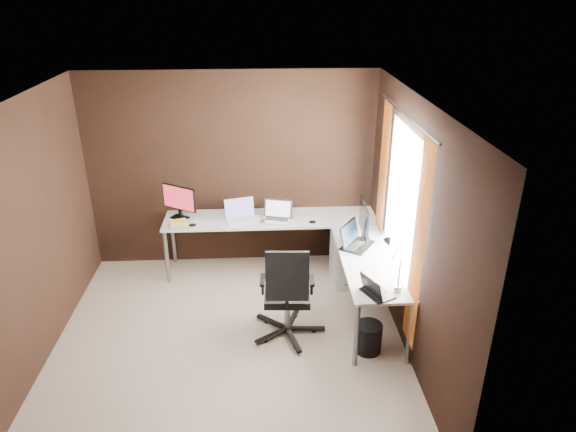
# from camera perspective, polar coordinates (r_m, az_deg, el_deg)

# --- Properties ---
(room) EXTENTS (3.60, 3.60, 2.50)m
(room) POSITION_cam_1_polar(r_m,az_deg,el_deg) (4.90, -3.16, -1.40)
(room) COLOR tan
(room) RESTS_ON ground
(desk) EXTENTS (2.65, 2.25, 0.73)m
(desk) POSITION_cam_1_polar(r_m,az_deg,el_deg) (6.06, 1.66, -2.36)
(desk) COLOR white
(desk) RESTS_ON ground
(drawer_pedestal) EXTENTS (0.42, 0.50, 0.60)m
(drawer_pedestal) POSITION_cam_1_polar(r_m,az_deg,el_deg) (6.40, 6.79, -4.78)
(drawer_pedestal) COLOR white
(drawer_pedestal) RESTS_ON ground
(monitor_left) EXTENTS (0.43, 0.28, 0.42)m
(monitor_left) POSITION_cam_1_polar(r_m,az_deg,el_deg) (6.47, -12.01, 1.75)
(monitor_left) COLOR black
(monitor_left) RESTS_ON desk
(monitor_right) EXTENTS (0.14, 0.56, 0.46)m
(monitor_right) POSITION_cam_1_polar(r_m,az_deg,el_deg) (5.78, 8.46, -0.58)
(monitor_right) COLOR black
(monitor_right) RESTS_ON desk
(laptop_white) EXTENTS (0.42, 0.35, 0.24)m
(laptop_white) POSITION_cam_1_polar(r_m,az_deg,el_deg) (6.40, -5.27, 0.12)
(laptop_white) COLOR white
(laptop_white) RESTS_ON desk
(laptop_silver) EXTENTS (0.41, 0.34, 0.24)m
(laptop_silver) POSITION_cam_1_polar(r_m,az_deg,el_deg) (6.35, -1.22, 0.01)
(laptop_silver) COLOR silver
(laptop_silver) RESTS_ON desk
(laptop_black_big) EXTENTS (0.45, 0.48, 0.26)m
(laptop_black_big) POSITION_cam_1_polar(r_m,az_deg,el_deg) (5.78, 7.38, -2.75)
(laptop_black_big) COLOR black
(laptop_black_big) RESTS_ON desk
(laptop_black_small) EXTENTS (0.33, 0.37, 0.20)m
(laptop_black_small) POSITION_cam_1_polar(r_m,az_deg,el_deg) (4.94, 9.63, -8.17)
(laptop_black_small) COLOR black
(laptop_black_small) RESTS_ON desk
(book_stack) EXTENTS (0.25, 0.22, 0.07)m
(book_stack) POSITION_cam_1_polar(r_m,az_deg,el_deg) (6.31, -12.07, -0.89)
(book_stack) COLOR #9B8853
(book_stack) RESTS_ON desk
(mouse_left) EXTENTS (0.11, 0.09, 0.04)m
(mouse_left) POSITION_cam_1_polar(r_m,az_deg,el_deg) (6.30, -10.55, -0.98)
(mouse_left) COLOR black
(mouse_left) RESTS_ON desk
(mouse_corner) EXTENTS (0.10, 0.08, 0.04)m
(mouse_corner) POSITION_cam_1_polar(r_m,az_deg,el_deg) (6.28, 2.74, -0.66)
(mouse_corner) COLOR black
(mouse_corner) RESTS_ON desk
(desk_lamp) EXTENTS (0.18, 0.21, 0.53)m
(desk_lamp) POSITION_cam_1_polar(r_m,az_deg,el_deg) (4.93, 11.49, -4.56)
(desk_lamp) COLOR slate
(desk_lamp) RESTS_ON desk
(office_chair) EXTENTS (0.61, 0.61, 1.08)m
(office_chair) POSITION_cam_1_polar(r_m,az_deg,el_deg) (5.43, -0.09, -10.32)
(office_chair) COLOR black
(office_chair) RESTS_ON ground
(wastebasket) EXTENTS (0.34, 0.34, 0.31)m
(wastebasket) POSITION_cam_1_polar(r_m,az_deg,el_deg) (5.37, 8.92, -13.20)
(wastebasket) COLOR black
(wastebasket) RESTS_ON ground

